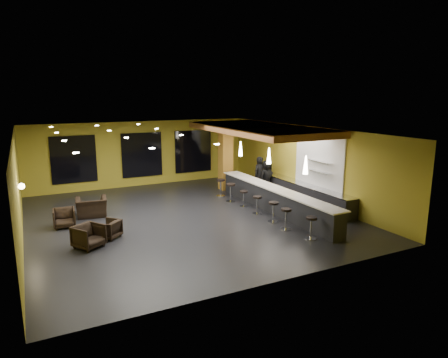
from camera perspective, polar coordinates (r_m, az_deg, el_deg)
name	(u,v)px	position (r m, az deg, el deg)	size (l,w,h in m)	color
floor	(186,218)	(16.53, -5.45, -5.56)	(12.00, 13.00, 0.10)	black
ceiling	(184,130)	(15.81, -5.71, 6.97)	(12.00, 13.00, 0.10)	black
wall_back	(141,154)	(22.22, -11.72, 3.57)	(12.00, 0.10, 3.50)	#A59525
wall_front	(277,220)	(10.42, 7.65, -5.88)	(12.00, 0.10, 3.50)	#A59525
wall_left	(16,191)	(15.06, -27.58, -1.57)	(0.10, 13.00, 3.50)	#A59525
wall_right	(306,163)	(19.06, 11.64, 2.19)	(0.10, 13.00, 3.50)	#A59525
wood_soffit	(258,129)	(18.50, 4.88, 7.13)	(3.60, 8.00, 0.28)	#9B5D2D
window_left	(74,159)	(21.50, -20.67, 2.63)	(2.20, 0.06, 2.40)	black
window_center	(142,155)	(22.13, -11.64, 3.41)	(2.20, 0.06, 2.40)	black
window_right	(193,151)	(23.07, -4.42, 3.97)	(2.20, 0.06, 2.40)	black
tile_backsplash	(319,162)	(18.20, 13.39, 2.44)	(0.06, 3.20, 2.40)	white
bar_counter	(274,200)	(17.15, 7.21, -3.03)	(0.60, 8.00, 1.00)	black
bar_top	(275,188)	(17.02, 7.25, -1.33)	(0.78, 8.10, 0.05)	white
prep_counter	(305,194)	(18.70, 11.45, -2.13)	(0.70, 6.00, 0.86)	black
prep_top	(305,184)	(18.60, 11.51, -0.77)	(0.72, 6.00, 0.03)	silver
wall_shelf_lower	(319,171)	(18.03, 13.40, 1.06)	(0.30, 1.50, 0.03)	silver
wall_shelf_upper	(319,161)	(17.95, 13.47, 2.47)	(0.30, 1.50, 0.03)	silver
column	(226,156)	(20.78, 0.23, 3.24)	(0.60, 0.60, 3.50)	olive
wall_sconce	(21,186)	(15.53, -26.96, -0.93)	(0.22, 0.22, 0.22)	#FFE5B2
pendant_0	(306,165)	(15.17, 11.59, 1.99)	(0.20, 0.20, 0.70)	white
pendant_1	(269,156)	(17.17, 6.44, 3.32)	(0.20, 0.20, 0.70)	white
pendant_2	(241,149)	(19.29, 2.38, 4.35)	(0.20, 0.20, 0.70)	white
staff_a	(260,175)	(20.02, 5.20, 0.51)	(0.69, 0.45, 1.89)	black
staff_b	(260,176)	(20.45, 5.21, 0.37)	(0.79, 0.61, 1.62)	black
staff_c	(267,177)	(20.03, 6.13, 0.27)	(0.85, 0.55, 1.73)	black
armchair_a	(89,236)	(13.89, -18.75, -7.75)	(0.82, 0.84, 0.77)	black
armchair_b	(109,229)	(14.59, -16.16, -6.87)	(0.70, 0.72, 0.65)	black
armchair_c	(64,218)	(16.26, -21.86, -5.18)	(0.77, 0.79, 0.72)	black
armchair_d	(92,207)	(17.28, -18.40, -3.83)	(1.20, 1.05, 0.78)	black
bar_stool_0	(311,225)	(14.17, 12.33, -6.43)	(0.41, 0.41, 0.80)	silver
bar_stool_1	(286,216)	(14.96, 8.85, -5.27)	(0.41, 0.41, 0.81)	silver
bar_stool_2	(273,209)	(15.74, 7.07, -4.32)	(0.41, 0.41, 0.82)	silver
bar_stool_3	(257,203)	(16.75, 4.77, -3.38)	(0.39, 0.39, 0.77)	silver
bar_stool_4	(244,197)	(17.79, 2.84, -2.52)	(0.36, 0.36, 0.72)	silver
bar_stool_5	(231,190)	(18.53, 0.96, -1.62)	(0.44, 0.44, 0.87)	silver
bar_stool_6	(221,185)	(19.54, -0.48, -0.92)	(0.43, 0.43, 0.85)	silver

